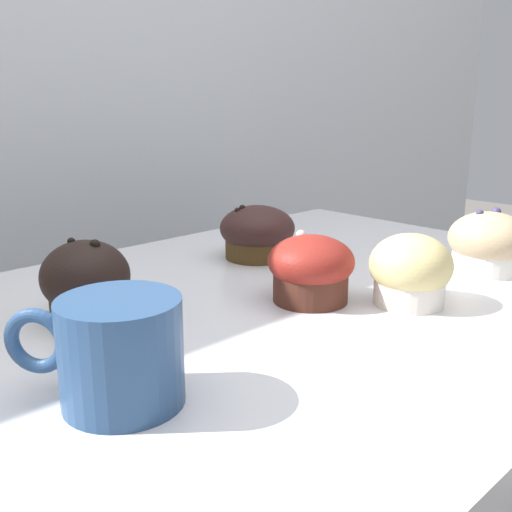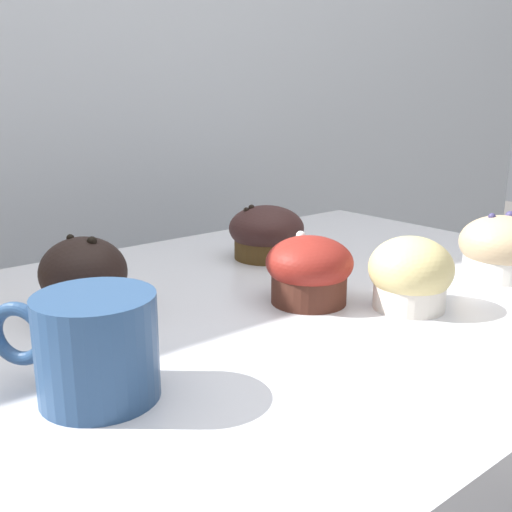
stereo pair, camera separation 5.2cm
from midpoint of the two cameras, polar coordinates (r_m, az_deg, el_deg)
wall_back at (r=1.16m, az=-18.70°, el=1.87°), size 3.20×0.10×1.80m
muffin_front_center at (r=0.63m, az=-13.82°, el=-2.14°), size 0.09×0.09×0.09m
muffin_back_left at (r=0.81m, az=24.03°, el=0.65°), size 0.10×0.10×0.08m
muffin_back_right at (r=0.66m, az=16.71°, el=-1.75°), size 0.09×0.09×0.08m
muffin_front_left at (r=0.83m, az=2.80°, el=2.19°), size 0.10×0.10×0.08m
muffin_front_right at (r=0.66m, az=7.38°, el=-1.35°), size 0.10×0.10×0.08m
coffee_cup at (r=0.46m, az=-12.02°, el=-8.26°), size 0.10×0.12×0.08m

